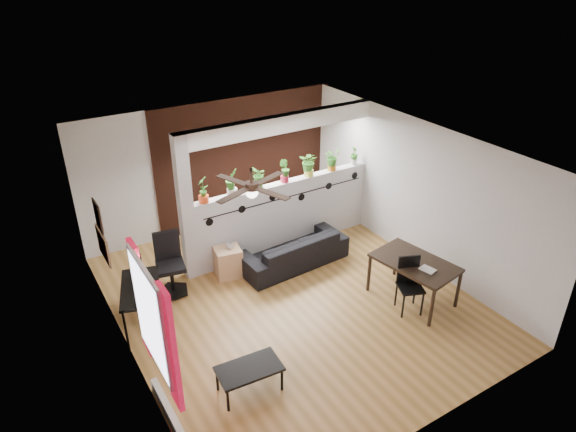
{
  "coord_description": "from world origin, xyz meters",
  "views": [
    {
      "loc": [
        -3.62,
        -5.79,
        5.16
      ],
      "look_at": [
        0.32,
        0.6,
        1.19
      ],
      "focal_mm": 32.0,
      "sensor_mm": 36.0,
      "label": 1
    }
  ],
  "objects": [
    {
      "name": "potted_plant_6",
      "position": [
        2.38,
        1.5,
        1.54
      ],
      "size": [
        0.22,
        0.22,
        0.36
      ],
      "color": "silver",
      "rests_on": "partition_wall"
    },
    {
      "name": "baseboard_heater",
      "position": [
        -2.54,
        -1.2,
        0.09
      ],
      "size": [
        0.08,
        1.0,
        0.18
      ],
      "primitive_type": "cube",
      "color": "silver",
      "rests_on": "ground"
    },
    {
      "name": "coffee_table",
      "position": [
        -1.49,
        -1.38,
        0.34
      ],
      "size": [
        0.86,
        0.52,
        0.39
      ],
      "color": "black",
      "rests_on": "ground"
    },
    {
      "name": "potted_plant_5",
      "position": [
        1.85,
        1.5,
        1.59
      ],
      "size": [
        0.26,
        0.22,
        0.45
      ],
      "color": "orange",
      "rests_on": "partition_wall"
    },
    {
      "name": "ceiling_fan",
      "position": [
        -0.8,
        -0.3,
        2.31
      ],
      "size": [
        1.19,
        1.19,
        0.43
      ],
      "color": "black",
      "rests_on": "room_shell"
    },
    {
      "name": "potted_plant_2",
      "position": [
        0.27,
        1.5,
        1.56
      ],
      "size": [
        0.22,
        0.24,
        0.4
      ],
      "color": "#478F34",
      "rests_on": "partition_wall"
    },
    {
      "name": "partition_wall",
      "position": [
        0.8,
        1.5,
        0.68
      ],
      "size": [
        3.6,
        0.18,
        1.35
      ],
      "primitive_type": "cube",
      "color": "#BCBCC1",
      "rests_on": "ground"
    },
    {
      "name": "potted_plant_1",
      "position": [
        -0.25,
        1.5,
        1.61
      ],
      "size": [
        0.29,
        0.25,
        0.49
      ],
      "color": "silver",
      "rests_on": "partition_wall"
    },
    {
      "name": "potted_plant_3",
      "position": [
        0.8,
        1.5,
        1.57
      ],
      "size": [
        0.26,
        0.27,
        0.42
      ],
      "color": "#B91D38",
      "rests_on": "partition_wall"
    },
    {
      "name": "vine_decal",
      "position": [
        0.8,
        1.4,
        1.08
      ],
      "size": [
        3.31,
        0.01,
        0.3
      ],
      "color": "black",
      "rests_on": "partition_wall"
    },
    {
      "name": "potted_plant_0",
      "position": [
        -0.78,
        1.5,
        1.6
      ],
      "size": [
        0.3,
        0.31,
        0.47
      ],
      "color": "#E0451A",
      "rests_on": "partition_wall"
    },
    {
      "name": "cup",
      "position": [
        -0.51,
        1.16,
        0.59
      ],
      "size": [
        0.16,
        0.16,
        0.1
      ],
      "primitive_type": "imported",
      "rotation": [
        0.0,
        0.0,
        -0.31
      ],
      "color": "gray",
      "rests_on": "cube_shelf"
    },
    {
      "name": "corkboard",
      "position": [
        -2.58,
        0.95,
        1.35
      ],
      "size": [
        0.03,
        0.6,
        0.45
      ],
      "primitive_type": "cube",
      "color": "#8A6242",
      "rests_on": "room_shell"
    },
    {
      "name": "cube_shelf",
      "position": [
        -0.56,
        1.16,
        0.27
      ],
      "size": [
        0.5,
        0.46,
        0.54
      ],
      "primitive_type": "cube",
      "rotation": [
        0.0,
        0.0,
        -0.18
      ],
      "color": "tan",
      "rests_on": "ground"
    },
    {
      "name": "ceiling_header",
      "position": [
        0.8,
        1.5,
        2.45
      ],
      "size": [
        3.6,
        0.18,
        0.3
      ],
      "primitive_type": "cube",
      "color": "white",
      "rests_on": "room_shell"
    },
    {
      "name": "folding_chair",
      "position": [
        1.46,
        -1.15,
        0.54
      ],
      "size": [
        0.48,
        0.48,
        0.92
      ],
      "color": "black",
      "rests_on": "ground"
    },
    {
      "name": "sofa",
      "position": [
        0.6,
        0.88,
        0.28
      ],
      "size": [
        1.94,
        0.85,
        0.56
      ],
      "primitive_type": "imported",
      "rotation": [
        0.0,
        0.0,
        3.19
      ],
      "color": "black",
      "rests_on": "ground"
    },
    {
      "name": "room_shell",
      "position": [
        0.0,
        0.0,
        1.3
      ],
      "size": [
        6.3,
        7.1,
        2.9
      ],
      "color": "brown",
      "rests_on": "ground"
    },
    {
      "name": "potted_plant_4",
      "position": [
        1.33,
        1.5,
        1.6
      ],
      "size": [
        0.32,
        0.32,
        0.47
      ],
      "color": "#C5CB47",
      "rests_on": "partition_wall"
    },
    {
      "name": "monitor",
      "position": [
        -2.25,
        0.7,
        0.84
      ],
      "size": [
        0.3,
        0.17,
        0.17
      ],
      "primitive_type": "imported",
      "rotation": [
        0.0,
        0.0,
        1.17
      ],
      "color": "black",
      "rests_on": "computer_desk"
    },
    {
      "name": "office_chair",
      "position": [
        -1.57,
        1.22,
        0.47
      ],
      "size": [
        0.55,
        0.55,
        1.06
      ],
      "color": "black",
      "rests_on": "ground"
    },
    {
      "name": "computer_desk",
      "position": [
        -2.25,
        0.55,
        0.68
      ],
      "size": [
        0.84,
        1.16,
        0.75
      ],
      "color": "black",
      "rests_on": "ground"
    },
    {
      "name": "pier_column",
      "position": [
        -1.11,
        1.5,
        1.3
      ],
      "size": [
        0.22,
        0.2,
        2.6
      ],
      "primitive_type": "cube",
      "color": "#BCBCC1",
      "rests_on": "ground"
    },
    {
      "name": "dining_table",
      "position": [
        1.69,
        -1.02,
        0.64
      ],
      "size": [
        1.0,
        1.42,
        0.71
      ],
      "color": "black",
      "rests_on": "ground"
    },
    {
      "name": "window_assembly",
      "position": [
        -2.56,
        -1.2,
        1.51
      ],
      "size": [
        0.09,
        1.3,
        1.55
      ],
      "color": "white",
      "rests_on": "room_shell"
    },
    {
      "name": "framed_art",
      "position": [
        -2.58,
        0.9,
        1.85
      ],
      "size": [
        0.03,
        0.34,
        0.44
      ],
      "color": "#8C7259",
      "rests_on": "room_shell"
    },
    {
      "name": "brick_panel",
      "position": [
        0.8,
        2.97,
        1.3
      ],
      "size": [
        3.9,
        0.05,
        2.6
      ],
      "primitive_type": "cube",
      "color": "#96432B",
      "rests_on": "ground"
    },
    {
      "name": "book",
      "position": [
        1.59,
        -1.32,
        0.73
      ],
      "size": [
        0.22,
        0.26,
        0.02
      ],
      "primitive_type": "imported",
      "rotation": [
        0.0,
        0.0,
        0.21
      ],
      "color": "gray",
      "rests_on": "dining_table"
    }
  ]
}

